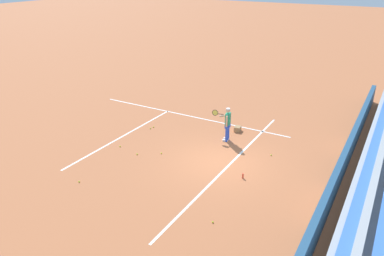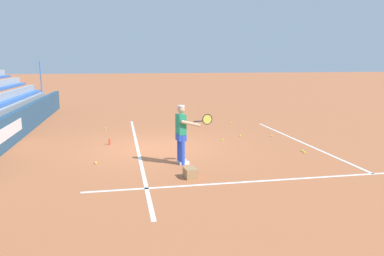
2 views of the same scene
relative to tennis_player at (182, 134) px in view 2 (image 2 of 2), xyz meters
The scene contains 15 objects.
ground_plane 2.43m from the tennis_player, 162.59° to the right, with size 160.00×160.00×0.00m, color #B7663D.
court_baseline_white 2.61m from the tennis_player, 151.40° to the right, with size 12.00×0.10×0.01m, color white.
court_sideline_white 3.96m from the tennis_player, 59.57° to the left, with size 0.10×12.00×0.01m, color white.
court_service_line_white 5.36m from the tennis_player, 114.11° to the left, with size 8.22×0.10×0.01m, color white.
tennis_player is the anchor object (origin of this frame).
ball_box_cardboard 1.55m from the tennis_player, ahead, with size 0.40×0.30×0.26m, color #A87F51.
tennis_ball_midcourt 4.23m from the tennis_player, 96.78° to the left, with size 0.07×0.07×0.07m, color #CCE533.
tennis_ball_on_baseline 4.31m from the tennis_player, 99.71° to the left, with size 0.07×0.07×0.07m, color #CCE533.
tennis_ball_near_player 4.62m from the tennis_player, 139.98° to the left, with size 0.07×0.07×0.07m, color #CCE533.
tennis_ball_toward_net 2.66m from the tennis_player, 100.65° to the right, with size 0.07×0.07×0.07m, color #CCE533.
tennis_ball_stray_back 7.47m from the tennis_player, 152.24° to the left, with size 0.07×0.07×0.07m, color #CCE533.
tennis_ball_far_right 5.32m from the tennis_player, 127.99° to the left, with size 0.07×0.07×0.07m, color #CCE533.
tennis_ball_far_left 3.58m from the tennis_player, 144.71° to the left, with size 0.07×0.07×0.07m, color #CCE533.
tennis_ball_by_box 6.69m from the tennis_player, 158.91° to the right, with size 0.07×0.07×0.07m, color #CCE533.
water_bottle 3.74m from the tennis_player, 144.46° to the right, with size 0.07×0.07×0.22m, color #EA4C33.
Camera 2 is at (12.57, -1.06, 2.96)m, focal length 35.00 mm.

